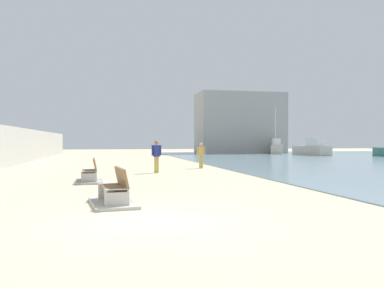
{
  "coord_description": "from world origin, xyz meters",
  "views": [
    {
      "loc": [
        -0.87,
        -8.43,
        1.68
      ],
      "look_at": [
        4.0,
        14.89,
        1.52
      ],
      "focal_mm": 37.62,
      "sensor_mm": 36.0,
      "label": 1
    }
  ],
  "objects_px": {
    "bench_near": "(114,196)",
    "bench_far": "(90,176)",
    "person_standing": "(156,154)",
    "person_walking": "(201,154)",
    "boat_mid_bay": "(276,148)",
    "boat_far_left": "(312,149)"
  },
  "relations": [
    {
      "from": "person_walking",
      "to": "bench_near",
      "type": "bearing_deg",
      "value": -112.23
    },
    {
      "from": "bench_near",
      "to": "boat_mid_bay",
      "type": "bearing_deg",
      "value": 61.05
    },
    {
      "from": "boat_mid_bay",
      "to": "bench_far",
      "type": "bearing_deg",
      "value": -124.32
    },
    {
      "from": "person_standing",
      "to": "boat_far_left",
      "type": "distance_m",
      "value": 30.77
    },
    {
      "from": "boat_far_left",
      "to": "boat_mid_bay",
      "type": "relative_size",
      "value": 0.92
    },
    {
      "from": "bench_far",
      "to": "person_standing",
      "type": "distance_m",
      "value": 5.41
    },
    {
      "from": "bench_near",
      "to": "boat_mid_bay",
      "type": "relative_size",
      "value": 0.35
    },
    {
      "from": "bench_near",
      "to": "bench_far",
      "type": "xyz_separation_m",
      "value": [
        -0.88,
        6.17,
        0.0
      ]
    },
    {
      "from": "bench_near",
      "to": "bench_far",
      "type": "bearing_deg",
      "value": 98.09
    },
    {
      "from": "bench_near",
      "to": "person_walking",
      "type": "height_order",
      "value": "person_walking"
    },
    {
      "from": "bench_near",
      "to": "bench_far",
      "type": "height_order",
      "value": "same"
    },
    {
      "from": "person_walking",
      "to": "person_standing",
      "type": "height_order",
      "value": "person_standing"
    },
    {
      "from": "person_standing",
      "to": "boat_far_left",
      "type": "height_order",
      "value": "boat_far_left"
    },
    {
      "from": "person_walking",
      "to": "person_standing",
      "type": "bearing_deg",
      "value": -135.82
    },
    {
      "from": "person_standing",
      "to": "boat_mid_bay",
      "type": "xyz_separation_m",
      "value": [
        19.38,
        28.9,
        -0.19
      ]
    },
    {
      "from": "bench_near",
      "to": "person_standing",
      "type": "height_order",
      "value": "person_standing"
    },
    {
      "from": "bench_far",
      "to": "boat_mid_bay",
      "type": "height_order",
      "value": "boat_mid_bay"
    },
    {
      "from": "boat_mid_bay",
      "to": "person_walking",
      "type": "bearing_deg",
      "value": -122.15
    },
    {
      "from": "bench_near",
      "to": "person_standing",
      "type": "distance_m",
      "value": 10.72
    },
    {
      "from": "person_standing",
      "to": "boat_mid_bay",
      "type": "relative_size",
      "value": 0.28
    },
    {
      "from": "bench_far",
      "to": "boat_mid_bay",
      "type": "bearing_deg",
      "value": 55.68
    },
    {
      "from": "bench_near",
      "to": "person_walking",
      "type": "xyz_separation_m",
      "value": [
        5.51,
        13.47,
        0.69
      ]
    }
  ]
}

